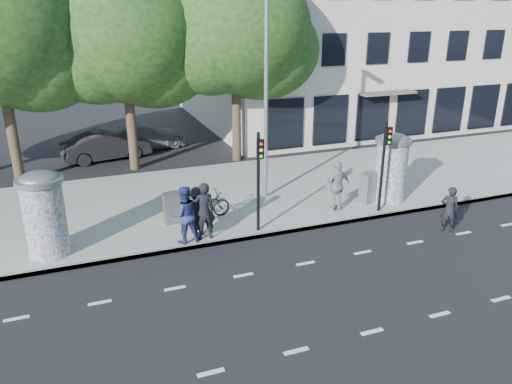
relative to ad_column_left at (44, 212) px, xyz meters
name	(u,v)px	position (x,y,z in m)	size (l,w,h in m)	color
ground	(328,286)	(7.20, -4.50, -1.54)	(120.00, 120.00, 0.00)	black
sidewalk	(240,194)	(7.20, 3.00, -1.46)	(40.00, 8.00, 0.15)	gray
curb	(278,233)	(7.20, -0.95, -1.46)	(40.00, 0.10, 0.16)	slate
lane_dash_near	(372,332)	(7.20, -6.70, -1.53)	(32.00, 0.12, 0.01)	silver
lane_dash_far	(306,263)	(7.20, -3.10, -1.53)	(32.00, 0.12, 0.01)	silver
ad_column_left	(44,212)	(0.00, 0.00, 0.00)	(1.36, 1.36, 2.65)	beige
ad_column_right	(391,166)	(12.40, 0.20, 0.00)	(1.36, 1.36, 2.65)	beige
traffic_pole_near	(259,172)	(6.60, -0.71, 0.69)	(0.22, 0.31, 3.40)	black
traffic_pole_far	(384,157)	(11.40, -0.71, 0.69)	(0.22, 0.31, 3.40)	black
street_lamp	(267,79)	(8.00, 2.13, 3.26)	(0.25, 0.93, 8.00)	slate
tree_near_left	(123,36)	(3.70, 8.20, 4.53)	(6.80, 6.80, 8.97)	#38281C
tree_center	(235,28)	(8.70, 7.80, 4.77)	(7.00, 7.00, 9.30)	#38281C
building	(348,26)	(19.20, 15.49, 4.46)	(20.30, 15.85, 12.00)	beige
ped_a	(49,230)	(0.07, -0.25, -0.48)	(0.89, 0.58, 1.81)	black
ped_b	(204,211)	(4.73, -0.65, -0.42)	(0.71, 0.46, 1.93)	black
ped_c	(184,215)	(4.09, -0.65, -0.44)	(0.92, 0.72, 1.90)	navy
ped_d	(198,211)	(4.64, -0.26, -0.55)	(1.09, 0.62, 1.68)	black
ped_e	(337,186)	(9.92, -0.07, -0.43)	(1.13, 0.64, 1.92)	gray
man_road	(449,209)	(12.77, -2.74, -0.72)	(0.59, 0.39, 1.63)	black
bicycle	(205,206)	(5.16, 0.87, -0.89)	(1.91, 0.67, 1.00)	black
cabinet_left	(172,208)	(3.99, 0.98, -0.84)	(0.53, 0.38, 1.10)	slate
cabinet_right	(368,188)	(11.45, 0.24, -0.79)	(0.57, 0.41, 1.19)	slate
car_mid	(107,146)	(2.63, 10.23, -0.83)	(4.28, 1.49, 1.41)	black
car_right	(142,136)	(4.60, 11.60, -0.84)	(4.78, 1.94, 1.39)	slate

